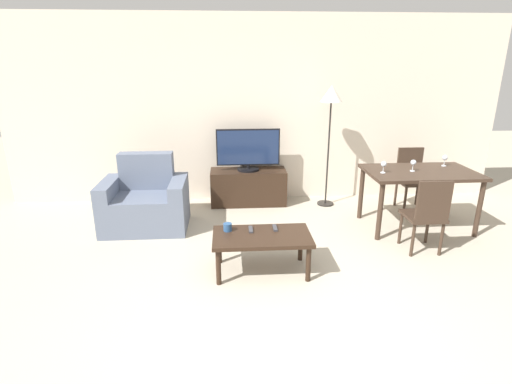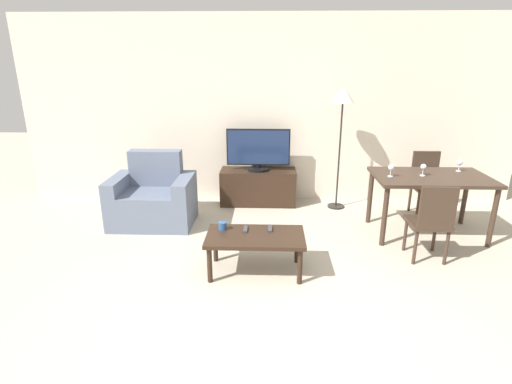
{
  "view_description": "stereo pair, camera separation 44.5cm",
  "coord_description": "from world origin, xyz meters",
  "px_view_note": "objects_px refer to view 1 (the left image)",
  "views": [
    {
      "loc": [
        -0.43,
        -2.59,
        2.07
      ],
      "look_at": [
        -0.13,
        1.67,
        0.65
      ],
      "focal_mm": 28.0,
      "sensor_mm": 36.0,
      "label": 1
    },
    {
      "loc": [
        0.01,
        -2.59,
        2.07
      ],
      "look_at": [
        -0.13,
        1.67,
        0.65
      ],
      "focal_mm": 28.0,
      "sensor_mm": 36.0,
      "label": 2
    }
  ],
  "objects_px": {
    "armchair": "(146,203)",
    "dining_chair_far": "(411,176)",
    "dining_chair_near": "(427,213)",
    "floor_lamp": "(331,103)",
    "dining_table": "(420,178)",
    "wine_glass_center": "(445,158)",
    "tv": "(248,150)",
    "tv_stand": "(248,187)",
    "coffee_table": "(262,239)",
    "cup_white_near": "(228,227)",
    "remote_primary": "(275,228)",
    "wine_glass_left": "(413,163)",
    "remote_secondary": "(251,229)",
    "wine_glass_right": "(384,165)"
  },
  "relations": [
    {
      "from": "coffee_table",
      "to": "dining_chair_near",
      "type": "bearing_deg",
      "value": 9.22
    },
    {
      "from": "coffee_table",
      "to": "cup_white_near",
      "type": "distance_m",
      "value": 0.37
    },
    {
      "from": "armchair",
      "to": "tv_stand",
      "type": "bearing_deg",
      "value": 29.89
    },
    {
      "from": "tv_stand",
      "to": "dining_chair_far",
      "type": "xyz_separation_m",
      "value": [
        2.34,
        -0.32,
        0.22
      ]
    },
    {
      "from": "dining_table",
      "to": "dining_chair_near",
      "type": "bearing_deg",
      "value": -108.18
    },
    {
      "from": "dining_chair_far",
      "to": "floor_lamp",
      "type": "relative_size",
      "value": 0.5
    },
    {
      "from": "tv",
      "to": "dining_chair_near",
      "type": "xyz_separation_m",
      "value": [
        1.87,
        -1.75,
        -0.34
      ]
    },
    {
      "from": "coffee_table",
      "to": "dining_chair_near",
      "type": "distance_m",
      "value": 1.87
    },
    {
      "from": "floor_lamp",
      "to": "cup_white_near",
      "type": "distance_m",
      "value": 2.54
    },
    {
      "from": "dining_chair_far",
      "to": "dining_table",
      "type": "bearing_deg",
      "value": -108.18
    },
    {
      "from": "armchair",
      "to": "cup_white_near",
      "type": "relative_size",
      "value": 12.13
    },
    {
      "from": "armchair",
      "to": "wine_glass_right",
      "type": "height_order",
      "value": "armchair"
    },
    {
      "from": "dining_table",
      "to": "wine_glass_left",
      "type": "relative_size",
      "value": 9.21
    },
    {
      "from": "tv",
      "to": "dining_chair_far",
      "type": "height_order",
      "value": "tv"
    },
    {
      "from": "armchair",
      "to": "tv",
      "type": "height_order",
      "value": "tv"
    },
    {
      "from": "tv",
      "to": "armchair",
      "type": "bearing_deg",
      "value": -150.19
    },
    {
      "from": "wine_glass_left",
      "to": "armchair",
      "type": "bearing_deg",
      "value": 175.49
    },
    {
      "from": "dining_chair_near",
      "to": "wine_glass_center",
      "type": "xyz_separation_m",
      "value": [
        0.64,
        0.92,
        0.38
      ]
    },
    {
      "from": "dining_chair_far",
      "to": "remote_primary",
      "type": "height_order",
      "value": "dining_chair_far"
    },
    {
      "from": "dining_table",
      "to": "wine_glass_center",
      "type": "distance_m",
      "value": 0.49
    },
    {
      "from": "dining_chair_far",
      "to": "coffee_table",
      "type": "bearing_deg",
      "value": -143.14
    },
    {
      "from": "wine_glass_center",
      "to": "wine_glass_right",
      "type": "relative_size",
      "value": 1.0
    },
    {
      "from": "dining_chair_near",
      "to": "floor_lamp",
      "type": "bearing_deg",
      "value": 113.81
    },
    {
      "from": "dining_chair_near",
      "to": "dining_table",
      "type": "bearing_deg",
      "value": 71.82
    },
    {
      "from": "remote_primary",
      "to": "cup_white_near",
      "type": "bearing_deg",
      "value": -178.24
    },
    {
      "from": "remote_primary",
      "to": "dining_chair_far",
      "type": "bearing_deg",
      "value": 36.34
    },
    {
      "from": "tv_stand",
      "to": "dining_table",
      "type": "height_order",
      "value": "dining_table"
    },
    {
      "from": "remote_primary",
      "to": "wine_glass_left",
      "type": "xyz_separation_m",
      "value": [
        1.81,
        0.86,
        0.44
      ]
    },
    {
      "from": "dining_chair_near",
      "to": "remote_secondary",
      "type": "xyz_separation_m",
      "value": [
        -1.94,
        -0.18,
        -0.06
      ]
    },
    {
      "from": "tv_stand",
      "to": "remote_secondary",
      "type": "distance_m",
      "value": 1.94
    },
    {
      "from": "dining_table",
      "to": "remote_secondary",
      "type": "relative_size",
      "value": 8.97
    },
    {
      "from": "armchair",
      "to": "dining_chair_far",
      "type": "relative_size",
      "value": 1.21
    },
    {
      "from": "remote_secondary",
      "to": "dining_chair_near",
      "type": "bearing_deg",
      "value": 5.3
    },
    {
      "from": "armchair",
      "to": "wine_glass_right",
      "type": "distance_m",
      "value": 3.02
    },
    {
      "from": "coffee_table",
      "to": "remote_primary",
      "type": "bearing_deg",
      "value": 43.81
    },
    {
      "from": "dining_chair_near",
      "to": "floor_lamp",
      "type": "distance_m",
      "value": 2.05
    },
    {
      "from": "floor_lamp",
      "to": "wine_glass_center",
      "type": "relative_size",
      "value": 11.89
    },
    {
      "from": "wine_glass_right",
      "to": "remote_primary",
      "type": "bearing_deg",
      "value": -150.17
    },
    {
      "from": "remote_primary",
      "to": "wine_glass_right",
      "type": "height_order",
      "value": "wine_glass_right"
    },
    {
      "from": "dining_chair_near",
      "to": "dining_chair_far",
      "type": "bearing_deg",
      "value": 71.82
    },
    {
      "from": "dining_chair_near",
      "to": "dining_chair_far",
      "type": "relative_size",
      "value": 1.0
    },
    {
      "from": "armchair",
      "to": "wine_glass_left",
      "type": "height_order",
      "value": "armchair"
    },
    {
      "from": "armchair",
      "to": "coffee_table",
      "type": "xyz_separation_m",
      "value": [
        1.39,
        -1.27,
        0.04
      ]
    },
    {
      "from": "tv_stand",
      "to": "dining_chair_far",
      "type": "bearing_deg",
      "value": -7.74
    },
    {
      "from": "remote_primary",
      "to": "remote_secondary",
      "type": "relative_size",
      "value": 1.0
    },
    {
      "from": "armchair",
      "to": "cup_white_near",
      "type": "distance_m",
      "value": 1.56
    },
    {
      "from": "remote_primary",
      "to": "wine_glass_right",
      "type": "distance_m",
      "value": 1.69
    },
    {
      "from": "remote_primary",
      "to": "remote_secondary",
      "type": "bearing_deg",
      "value": -174.98
    },
    {
      "from": "tv",
      "to": "floor_lamp",
      "type": "relative_size",
      "value": 0.53
    },
    {
      "from": "tv_stand",
      "to": "wine_glass_right",
      "type": "bearing_deg",
      "value": -34.49
    }
  ]
}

